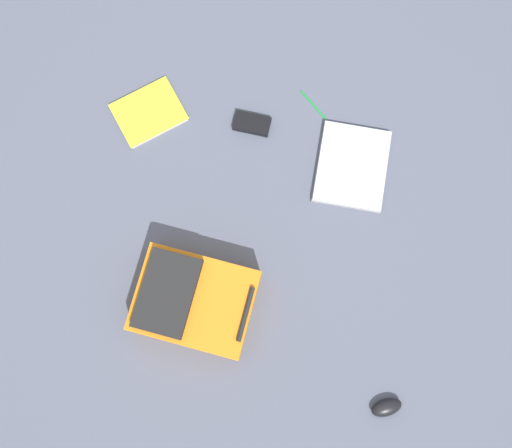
% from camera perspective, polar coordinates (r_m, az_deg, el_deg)
% --- Properties ---
extents(ground_plane, '(3.86, 3.86, 0.00)m').
position_cam_1_polar(ground_plane, '(2.00, 0.07, -0.45)').
color(ground_plane, '#4C5160').
extents(backpack, '(0.32, 0.41, 0.17)m').
position_cam_1_polar(backpack, '(1.90, -6.55, -7.95)').
color(backpack, orange).
rests_on(backpack, ground_plane).
extents(laptop, '(0.32, 0.27, 0.03)m').
position_cam_1_polar(laptop, '(2.07, 9.99, 5.94)').
color(laptop, '#929296').
rests_on(laptop, ground_plane).
extents(book_red, '(0.31, 0.31, 0.02)m').
position_cam_1_polar(book_red, '(2.15, -11.12, 11.34)').
color(book_red, silver).
rests_on(book_red, ground_plane).
extents(computer_mouse, '(0.10, 0.12, 0.04)m').
position_cam_1_polar(computer_mouse, '(2.01, 13.46, -18.12)').
color(computer_mouse, black).
rests_on(computer_mouse, ground_plane).
extents(power_brick, '(0.07, 0.14, 0.03)m').
position_cam_1_polar(power_brick, '(2.09, -0.42, 10.42)').
color(power_brick, black).
rests_on(power_brick, ground_plane).
extents(pen_black, '(0.10, 0.12, 0.01)m').
position_cam_1_polar(pen_black, '(2.15, 6.02, 12.28)').
color(pen_black, '#198C33').
rests_on(pen_black, ground_plane).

